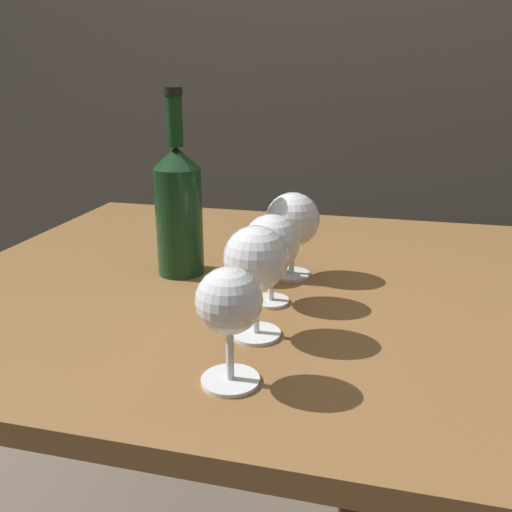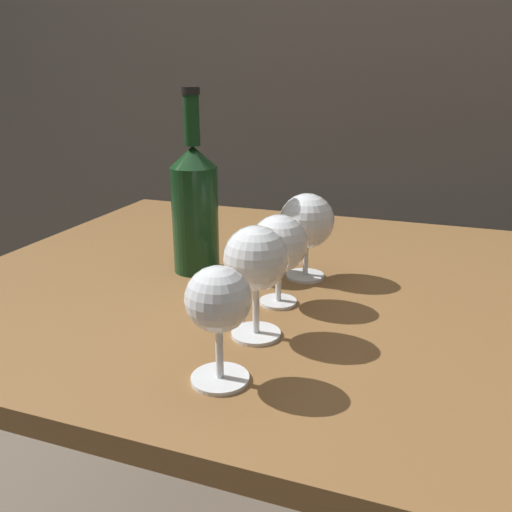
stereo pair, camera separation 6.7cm
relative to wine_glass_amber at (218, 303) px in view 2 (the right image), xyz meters
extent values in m
cube|color=brown|center=(0.02, 0.32, -0.11)|extent=(1.18, 0.90, 0.03)
cylinder|color=brown|center=(-0.51, 0.71, -0.47)|extent=(0.06, 0.06, 0.69)
cylinder|color=white|center=(0.00, 0.00, -0.09)|extent=(0.07, 0.07, 0.00)
cylinder|color=white|center=(0.00, 0.00, -0.05)|extent=(0.01, 0.01, 0.07)
sphere|color=white|center=(0.00, 0.00, 0.00)|extent=(0.07, 0.07, 0.07)
ellipsoid|color=gold|center=(0.00, 0.00, 0.00)|extent=(0.06, 0.06, 0.03)
cylinder|color=white|center=(0.00, 0.12, -0.09)|extent=(0.07, 0.07, 0.00)
cylinder|color=white|center=(0.00, 0.12, -0.05)|extent=(0.01, 0.01, 0.08)
sphere|color=white|center=(0.00, 0.12, 0.01)|extent=(0.08, 0.08, 0.08)
ellipsoid|color=#470A16|center=(0.00, 0.12, 0.01)|extent=(0.07, 0.07, 0.03)
cylinder|color=white|center=(0.00, 0.23, -0.09)|extent=(0.06, 0.06, 0.00)
cylinder|color=white|center=(0.00, 0.23, -0.06)|extent=(0.01, 0.01, 0.06)
sphere|color=white|center=(0.00, 0.23, 0.00)|extent=(0.08, 0.08, 0.08)
ellipsoid|color=#380711|center=(0.00, 0.23, 0.00)|extent=(0.07, 0.07, 0.03)
cylinder|color=white|center=(0.01, 0.35, -0.09)|extent=(0.07, 0.07, 0.00)
cylinder|color=white|center=(0.01, 0.35, -0.06)|extent=(0.01, 0.01, 0.06)
sphere|color=white|center=(0.01, 0.35, 0.00)|extent=(0.09, 0.09, 0.09)
ellipsoid|color=beige|center=(0.01, 0.35, 0.01)|extent=(0.08, 0.08, 0.04)
cylinder|color=#143819|center=(-0.18, 0.32, 0.00)|extent=(0.08, 0.08, 0.18)
cone|color=#143819|center=(-0.18, 0.32, 0.10)|extent=(0.08, 0.08, 0.03)
cylinder|color=#143819|center=(-0.18, 0.32, 0.16)|extent=(0.03, 0.03, 0.08)
cylinder|color=black|center=(-0.18, 0.32, 0.21)|extent=(0.03, 0.03, 0.01)
camera|label=1|loc=(0.15, -0.50, 0.23)|focal=37.54mm
camera|label=2|loc=(0.22, -0.48, 0.23)|focal=37.54mm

